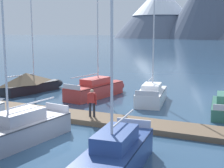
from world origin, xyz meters
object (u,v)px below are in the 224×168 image
(sailboat_far_berth, at_px, (152,94))
(person_on_dock, at_px, (92,101))
(sailboat_outer_slip, at_px, (111,161))
(sailboat_mid_dock_port, at_px, (98,88))
(sailboat_mid_dock_starboard, at_px, (16,131))
(sailboat_nearest_berth, at_px, (31,83))

(sailboat_far_berth, xyz_separation_m, person_on_dock, (-1.84, -6.87, 0.66))
(sailboat_outer_slip, xyz_separation_m, person_on_dock, (-3.99, 6.58, 0.59))
(sailboat_mid_dock_port, distance_m, sailboat_mid_dock_starboard, 12.14)
(sailboat_outer_slip, height_order, person_on_dock, sailboat_outer_slip)
(sailboat_far_berth, bearing_deg, sailboat_mid_dock_starboard, -106.26)
(sailboat_mid_dock_port, relative_size, person_on_dock, 4.71)
(person_on_dock, bearing_deg, sailboat_outer_slip, -58.79)
(sailboat_nearest_berth, height_order, sailboat_outer_slip, sailboat_nearest_berth)
(sailboat_mid_dock_starboard, bearing_deg, sailboat_outer_slip, -15.71)
(sailboat_mid_dock_starboard, distance_m, sailboat_outer_slip, 5.82)
(sailboat_far_berth, height_order, person_on_dock, sailboat_far_berth)
(sailboat_far_berth, relative_size, person_on_dock, 4.87)
(person_on_dock, bearing_deg, sailboat_far_berth, 74.99)
(sailboat_mid_dock_port, bearing_deg, sailboat_outer_slip, -63.20)
(sailboat_mid_dock_port, xyz_separation_m, person_on_dock, (2.91, -7.07, 0.60))
(sailboat_mid_dock_starboard, distance_m, sailboat_far_berth, 12.37)
(sailboat_outer_slip, bearing_deg, sailboat_nearest_berth, 135.37)
(sailboat_nearest_berth, bearing_deg, sailboat_outer_slip, -44.63)
(sailboat_far_berth, distance_m, person_on_dock, 7.15)
(sailboat_nearest_berth, bearing_deg, sailboat_mid_dock_starboard, -56.59)
(sailboat_mid_dock_starboard, bearing_deg, sailboat_far_berth, 73.74)
(sailboat_far_berth, xyz_separation_m, sailboat_outer_slip, (2.14, -13.45, 0.07))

